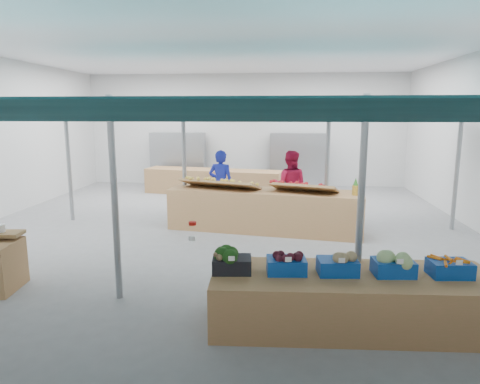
{
  "coord_description": "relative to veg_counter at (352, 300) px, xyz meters",
  "views": [
    {
      "loc": [
        1.4,
        -9.87,
        2.75
      ],
      "look_at": [
        0.6,
        -1.6,
        1.21
      ],
      "focal_mm": 32.0,
      "sensor_mm": 36.0,
      "label": 1
    }
  ],
  "objects": [
    {
      "name": "floor",
      "position": [
        -2.35,
        4.53,
        -0.35
      ],
      "size": [
        13.0,
        13.0,
        0.0
      ],
      "primitive_type": "plane",
      "color": "slate",
      "rests_on": "ground"
    },
    {
      "name": "hall",
      "position": [
        -2.35,
        5.97,
        2.29
      ],
      "size": [
        13.0,
        13.0,
        13.0
      ],
      "color": "silver",
      "rests_on": "ground"
    },
    {
      "name": "pole_grid",
      "position": [
        -1.6,
        2.78,
        1.46
      ],
      "size": [
        10.0,
        4.6,
        3.0
      ],
      "color": "gray",
      "rests_on": "floor"
    },
    {
      "name": "awnings",
      "position": [
        -1.6,
        2.78,
        2.43
      ],
      "size": [
        9.5,
        7.08,
        0.3
      ],
      "color": "#0B292F",
      "rests_on": "pole_grid"
    },
    {
      "name": "back_shelving_left",
      "position": [
        -4.85,
        10.53,
        0.65
      ],
      "size": [
        2.0,
        0.5,
        2.0
      ],
      "primitive_type": "cube",
      "color": "#B23F33",
      "rests_on": "floor"
    },
    {
      "name": "back_shelving_right",
      "position": [
        -0.35,
        10.53,
        0.65
      ],
      "size": [
        2.0,
        0.5,
        2.0
      ],
      "primitive_type": "cube",
      "color": "#B23F33",
      "rests_on": "floor"
    },
    {
      "name": "veg_counter",
      "position": [
        0.0,
        0.0,
        0.0
      ],
      "size": [
        3.68,
        1.37,
        0.71
      ],
      "primitive_type": "cube",
      "rotation": [
        0.0,
        0.0,
        0.05
      ],
      "color": "olive",
      "rests_on": "floor"
    },
    {
      "name": "fruit_counter",
      "position": [
        -1.31,
        4.52,
        0.13
      ],
      "size": [
        4.63,
        1.76,
        0.97
      ],
      "primitive_type": "cube",
      "rotation": [
        0.0,
        0.0,
        -0.15
      ],
      "color": "olive",
      "rests_on": "floor"
    },
    {
      "name": "far_counter",
      "position": [
        -3.26,
        8.95,
        0.07
      ],
      "size": [
        4.8,
        1.73,
        0.85
      ],
      "primitive_type": "cube",
      "rotation": [
        0.0,
        0.0,
        -0.17
      ],
      "color": "olive",
      "rests_on": "floor"
    },
    {
      "name": "crate_stack",
      "position": [
        0.71,
        0.41,
        -0.04
      ],
      "size": [
        0.53,
        0.38,
        0.62
      ],
      "primitive_type": "cube",
      "rotation": [
        0.0,
        0.0,
        -0.02
      ],
      "color": "#0D3F96",
      "rests_on": "floor"
    },
    {
      "name": "vendor_left",
      "position": [
        -2.51,
        5.62,
        0.55
      ],
      "size": [
        0.72,
        0.53,
        1.81
      ],
      "primitive_type": "imported",
      "rotation": [
        0.0,
        0.0,
        2.99
      ],
      "color": "#1823A1",
      "rests_on": "floor"
    },
    {
      "name": "vendor_right",
      "position": [
        -0.71,
        5.62,
        0.55
      ],
      "size": [
        0.97,
        0.81,
        1.81
      ],
      "primitive_type": "imported",
      "rotation": [
        0.0,
        0.0,
        2.99
      ],
      "color": "#B5163E",
      "rests_on": "floor"
    },
    {
      "name": "crate_broccoli",
      "position": [
        -1.56,
        -0.07,
        0.51
      ],
      "size": [
        0.53,
        0.42,
        0.35
      ],
      "rotation": [
        0.0,
        0.0,
        0.09
      ],
      "color": "black",
      "rests_on": "veg_counter"
    },
    {
      "name": "crate_beets",
      "position": [
        -0.86,
        -0.04,
        0.49
      ],
      "size": [
        0.53,
        0.42,
        0.29
      ],
      "rotation": [
        0.0,
        0.0,
        0.09
      ],
      "color": "#0D3F96",
      "rests_on": "veg_counter"
    },
    {
      "name": "crate_celeriac",
      "position": [
        -0.2,
        -0.01,
        0.5
      ],
      "size": [
        0.53,
        0.42,
        0.31
      ],
      "rotation": [
        0.0,
        0.0,
        0.09
      ],
      "color": "#0D3F96",
      "rests_on": "veg_counter"
    },
    {
      "name": "crate_cabbage",
      "position": [
        0.5,
        0.02,
        0.51
      ],
      "size": [
        0.53,
        0.42,
        0.35
      ],
      "rotation": [
        0.0,
        0.0,
        0.09
      ],
      "color": "#0D3F96",
      "rests_on": "veg_counter"
    },
    {
      "name": "crate_carrots",
      "position": [
        1.21,
        0.05,
        0.46
      ],
      "size": [
        0.53,
        0.42,
        0.29
      ],
      "rotation": [
        0.0,
        0.0,
        0.09
      ],
      "color": "#0D3F96",
      "rests_on": "veg_counter"
    },
    {
      "name": "sparrow",
      "position": [
        -1.72,
        -0.2,
        0.6
      ],
      "size": [
        0.12,
        0.09,
        0.11
      ],
      "rotation": [
        0.0,
        0.0,
        0.09
      ],
      "color": "brown",
      "rests_on": "crate_broccoli"
    },
    {
      "name": "pole_ribbon",
      "position": [
        -2.27,
        0.84,
        0.73
      ],
      "size": [
        0.12,
        0.12,
        0.28
      ],
      "color": "#B7130C",
      "rests_on": "pole_grid"
    },
    {
      "name": "apple_heap_yellow",
      "position": [
        -2.39,
        4.58,
        0.78
      ],
      "size": [
        2.02,
        1.24,
        0.27
      ],
      "rotation": [
        0.0,
        0.0,
        -0.31
      ],
      "color": "#997247",
      "rests_on": "fruit_counter"
    },
    {
      "name": "apple_heap_red",
      "position": [
        -0.43,
        4.27,
        0.78
      ],
      "size": [
        1.64,
        1.12,
        0.27
      ],
      "rotation": [
        0.0,
        0.0,
        -0.31
      ],
      "color": "#997247",
      "rests_on": "fruit_counter"
    },
    {
      "name": "pineapple",
      "position": [
        0.69,
        4.1,
        0.8
      ],
      "size": [
        0.14,
        0.14,
        0.39
      ],
      "rotation": [
        0.0,
        0.0,
        -0.31
      ],
      "color": "#8C6019",
      "rests_on": "fruit_counter"
    }
  ]
}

